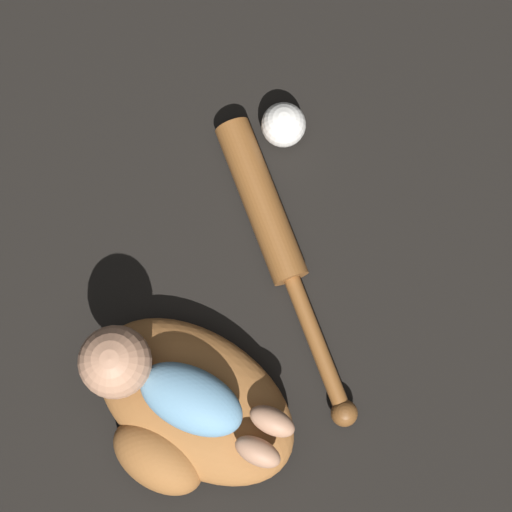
{
  "coord_description": "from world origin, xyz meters",
  "views": [
    {
      "loc": [
        -0.05,
        0.01,
        1.48
      ],
      "look_at": [
        0.06,
        -0.24,
        0.08
      ],
      "focal_mm": 60.0,
      "sensor_mm": 36.0,
      "label": 1
    }
  ],
  "objects": [
    {
      "name": "ground_plane",
      "position": [
        0.0,
        0.0,
        0.0
      ],
      "size": [
        6.0,
        6.0,
        0.0
      ],
      "primitive_type": "plane",
      "color": "black"
    },
    {
      "name": "baseball_bat",
      "position": [
        0.06,
        -0.3,
        0.03
      ],
      "size": [
        0.43,
        0.43,
        0.06
      ],
      "color": "brown",
      "rests_on": "ground"
    },
    {
      "name": "baseball_glove",
      "position": [
        0.06,
        0.04,
        0.05
      ],
      "size": [
        0.39,
        0.31,
        0.1
      ],
      "color": "#935B2D",
      "rests_on": "ground"
    },
    {
      "name": "baseball",
      "position": [
        0.12,
        -0.48,
        0.04
      ],
      "size": [
        0.08,
        0.08,
        0.08
      ],
      "color": "white",
      "rests_on": "ground"
    },
    {
      "name": "baby_figure",
      "position": [
        0.11,
        0.02,
        0.15
      ],
      "size": [
        0.35,
        0.11,
        0.11
      ],
      "color": "#6693B2",
      "rests_on": "baseball_glove"
    }
  ]
}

